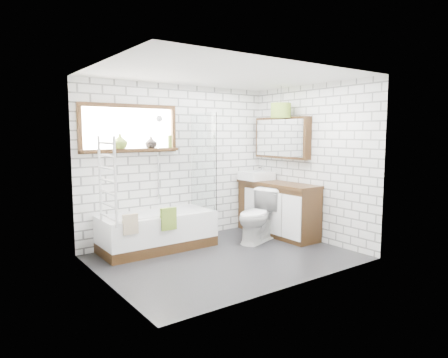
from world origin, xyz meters
TOP-DOWN VIEW (x-y plane):
  - floor at (0.00, 0.00)m, footprint 3.40×2.60m
  - ceiling at (0.00, 0.00)m, footprint 3.40×2.60m
  - wall_back at (0.00, 1.30)m, footprint 3.40×0.01m
  - wall_front at (0.00, -1.30)m, footprint 3.40×0.01m
  - wall_left at (-1.70, 0.00)m, footprint 0.01×2.60m
  - wall_right at (1.70, 0.00)m, footprint 0.01×2.60m
  - window at (-0.85, 1.26)m, footprint 1.52×0.16m
  - towel_radiator at (-1.66, 0.00)m, footprint 0.06×0.52m
  - mirror_cabinet at (1.62, 0.60)m, footprint 0.16×1.20m
  - shower_riser at (-0.40, 1.26)m, footprint 0.02×0.02m
  - bathtub at (-0.59, 0.93)m, footprint 1.69×0.74m
  - shower_screen at (0.23, 0.93)m, footprint 0.02×0.72m
  - towel_green at (-0.60, 0.56)m, footprint 0.23×0.06m
  - towel_beige at (-1.17, 0.56)m, footprint 0.21×0.05m
  - vanity at (1.44, 0.50)m, footprint 0.51×1.58m
  - basin at (1.38, 0.98)m, footprint 0.51×0.45m
  - tap at (1.54, 0.98)m, footprint 0.04×0.04m
  - toilet at (0.89, 0.36)m, footprint 0.71×0.93m
  - vase_olive at (-1.02, 1.23)m, footprint 0.23×0.23m
  - vase_dark at (-0.53, 1.23)m, footprint 0.19×0.19m
  - bottle at (-0.20, 1.23)m, footprint 0.08×0.08m
  - pendant at (1.45, 0.46)m, footprint 0.33×0.33m

SIDE VIEW (x-z plane):
  - floor at x=0.00m, z-range -0.01..0.00m
  - bathtub at x=-0.59m, z-range 0.00..0.55m
  - toilet at x=0.89m, z-range 0.00..0.84m
  - vanity at x=1.44m, z-range 0.00..0.91m
  - towel_green at x=-0.60m, z-range 0.37..0.68m
  - towel_beige at x=-1.17m, z-range 0.39..0.66m
  - basin at x=1.38m, z-range 0.91..1.06m
  - tap at x=1.54m, z-range 0.96..1.13m
  - towel_radiator at x=-1.66m, z-range 0.70..1.70m
  - wall_back at x=0.00m, z-range 0.00..2.50m
  - wall_front at x=0.00m, z-range 0.00..2.50m
  - wall_left at x=-1.70m, z-range 0.00..2.50m
  - wall_right at x=1.70m, z-range 0.00..2.50m
  - shower_screen at x=0.23m, z-range 0.55..2.05m
  - shower_riser at x=-0.40m, z-range 0.70..2.00m
  - vase_dark at x=-0.53m, z-range 1.48..1.66m
  - bottle at x=-0.20m, z-range 1.48..1.68m
  - vase_olive at x=-1.02m, z-range 1.48..1.70m
  - mirror_cabinet at x=1.62m, z-range 1.30..2.00m
  - window at x=-0.85m, z-range 1.46..2.14m
  - pendant at x=1.45m, z-range 1.98..2.22m
  - ceiling at x=0.00m, z-range 2.50..2.51m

